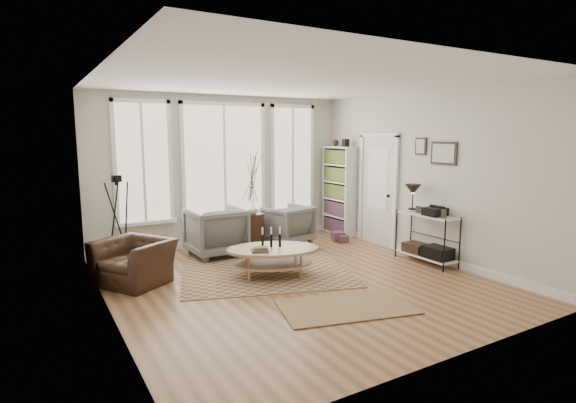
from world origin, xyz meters
TOP-DOWN VIEW (x-y plane):
  - room at (0.02, 0.03)m, footprint 5.50×5.54m
  - bay_window at (0.00, 2.71)m, footprint 4.14×0.12m
  - door at (2.57, 1.15)m, footprint 0.09×1.06m
  - bookcase at (2.44, 2.23)m, footprint 0.31×0.85m
  - low_shelf at (2.38, -0.30)m, footprint 0.38×1.08m
  - wall_art at (2.58, -0.27)m, footprint 0.04×0.88m
  - rug_main at (-0.21, 0.55)m, footprint 3.09×2.68m
  - rug_runner at (-0.01, -1.21)m, footprint 1.84×1.31m
  - coffee_table at (-0.21, 0.37)m, footprint 1.63×1.33m
  - armchair_left at (-0.51, 1.95)m, footprint 0.95×0.98m
  - armchair_right at (1.05, 2.07)m, footprint 0.97×0.98m
  - side_table at (0.34, 2.17)m, footprint 0.44×0.44m
  - vase at (0.30, 2.11)m, footprint 0.25×0.25m
  - accent_chair at (-2.10, 1.12)m, footprint 1.30×1.26m
  - tripod_camera at (-2.11, 2.17)m, footprint 0.53×0.53m
  - book_stack_near at (2.05, 1.74)m, footprint 0.31×0.35m
  - book_stack_far at (2.05, 1.58)m, footprint 0.22×0.26m

SIDE VIEW (x-z plane):
  - rug_main at x=-0.21m, z-range 0.00..0.01m
  - rug_runner at x=-0.01m, z-range 0.01..0.02m
  - book_stack_far at x=2.05m, z-range 0.00..0.15m
  - book_stack_near at x=2.05m, z-range 0.00..0.18m
  - accent_chair at x=-2.10m, z-range 0.00..0.64m
  - coffee_table at x=-0.21m, z-range 0.02..0.67m
  - armchair_right at x=1.05m, z-range 0.00..0.76m
  - armchair_left at x=-0.51m, z-range 0.00..0.87m
  - low_shelf at x=2.38m, z-range -0.14..1.16m
  - tripod_camera at x=-2.11m, z-range -0.06..1.44m
  - vase at x=0.30m, z-range 0.65..0.88m
  - side_table at x=0.34m, z-range -0.03..1.80m
  - bookcase at x=2.44m, z-range -0.07..1.99m
  - door at x=2.57m, z-range 0.01..2.23m
  - room at x=0.02m, z-range -0.02..2.88m
  - bay_window at x=0.00m, z-range 0.49..2.73m
  - wall_art at x=2.58m, z-range 1.66..2.10m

